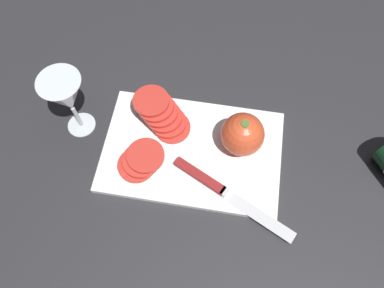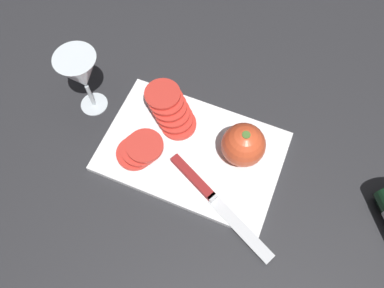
{
  "view_description": "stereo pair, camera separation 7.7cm",
  "coord_description": "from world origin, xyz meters",
  "views": [
    {
      "loc": [
        0.04,
        0.35,
        0.74
      ],
      "look_at": [
        0.09,
        0.02,
        0.04
      ],
      "focal_mm": 35.0,
      "sensor_mm": 36.0,
      "label": 1
    },
    {
      "loc": [
        -0.04,
        0.33,
        0.74
      ],
      "look_at": [
        0.09,
        0.02,
        0.04
      ],
      "focal_mm": 35.0,
      "sensor_mm": 36.0,
      "label": 2
    }
  ],
  "objects": [
    {
      "name": "tomato_slice_stack_near",
      "position": [
        0.19,
        0.07,
        0.03
      ],
      "size": [
        0.1,
        0.1,
        0.03
      ],
      "color": "red",
      "rests_on": "cutting_board"
    },
    {
      "name": "whole_tomato",
      "position": [
        -0.01,
        -0.01,
        0.06
      ],
      "size": [
        0.09,
        0.09,
        0.09
      ],
      "color": "#DB4C28",
      "rests_on": "cutting_board"
    },
    {
      "name": "cutting_board",
      "position": [
        0.09,
        0.02,
        0.01
      ],
      "size": [
        0.38,
        0.25,
        0.01
      ],
      "color": "white",
      "rests_on": "ground_plane"
    },
    {
      "name": "wine_glass",
      "position": [
        0.35,
        -0.01,
        0.12
      ],
      "size": [
        0.09,
        0.09,
        0.17
      ],
      "color": "silver",
      "rests_on": "ground_plane"
    },
    {
      "name": "tomato_slice_stack_far",
      "position": [
        0.17,
        -0.04,
        0.04
      ],
      "size": [
        0.13,
        0.11,
        0.05
      ],
      "color": "red",
      "rests_on": "cutting_board"
    },
    {
      "name": "knife",
      "position": [
        0.04,
        0.09,
        0.02
      ],
      "size": [
        0.26,
        0.14,
        0.01
      ],
      "rotation": [
        0.0,
        0.0,
        2.69
      ],
      "color": "silver",
      "rests_on": "cutting_board"
    },
    {
      "name": "ground_plane",
      "position": [
        0.0,
        0.0,
        0.0
      ],
      "size": [
        3.0,
        3.0,
        0.0
      ],
      "primitive_type": "plane",
      "color": "#28282B"
    }
  ]
}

